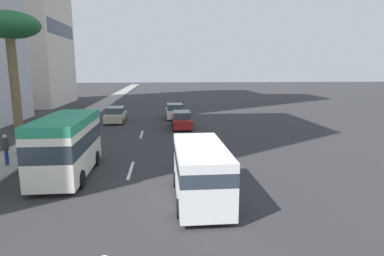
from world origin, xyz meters
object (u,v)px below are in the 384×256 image
(car_lead, at_px, (175,111))
(pedestrian_near_lamp, at_px, (6,148))
(van_third, at_px, (200,169))
(palm_tree, at_px, (9,32))
(car_fourth, at_px, (182,120))
(pedestrian_mid_block, at_px, (61,123))
(car_fifth, at_px, (116,115))
(minibus_second, at_px, (67,144))

(car_lead, xyz_separation_m, pedestrian_near_lamp, (-17.49, 10.20, 0.34))
(van_third, height_order, palm_tree, palm_tree)
(van_third, xyz_separation_m, car_fourth, (16.99, -0.25, -0.60))
(van_third, bearing_deg, pedestrian_mid_block, 34.79)
(car_fourth, height_order, pedestrian_mid_block, pedestrian_mid_block)
(pedestrian_near_lamp, bearing_deg, car_fifth, -13.15)
(car_lead, distance_m, car_fifth, 6.62)
(car_fourth, height_order, pedestrian_near_lamp, pedestrian_near_lamp)
(car_fifth, height_order, pedestrian_near_lamp, pedestrian_near_lamp)
(van_third, bearing_deg, car_lead, 0.41)
(van_third, xyz_separation_m, car_fifth, (20.96, 6.46, -0.61))
(minibus_second, distance_m, pedestrian_mid_block, 11.41)
(car_lead, height_order, pedestrian_mid_block, pedestrian_mid_block)
(van_third, distance_m, car_fourth, 17.01)
(car_fifth, relative_size, pedestrian_near_lamp, 2.53)
(pedestrian_near_lamp, height_order, pedestrian_mid_block, pedestrian_near_lamp)
(car_lead, height_order, van_third, van_third)
(car_lead, bearing_deg, pedestrian_near_lamp, 149.75)
(car_fifth, xyz_separation_m, pedestrian_near_lamp, (-15.46, 3.90, 0.37))
(van_third, relative_size, car_fifth, 1.22)
(minibus_second, height_order, pedestrian_near_lamp, minibus_second)
(pedestrian_near_lamp, bearing_deg, palm_tree, 8.50)
(minibus_second, height_order, car_fifth, minibus_second)
(car_fifth, bearing_deg, minibus_second, -0.08)
(car_lead, bearing_deg, minibus_second, 161.87)
(car_fifth, height_order, palm_tree, palm_tree)
(pedestrian_mid_block, bearing_deg, car_fifth, 85.14)
(car_fourth, distance_m, palm_tree, 15.68)
(car_lead, distance_m, van_third, 23.00)
(minibus_second, bearing_deg, van_third, 60.39)
(car_lead, relative_size, minibus_second, 0.72)
(car_lead, bearing_deg, pedestrian_mid_block, 130.61)
(car_fifth, distance_m, pedestrian_near_lamp, 15.95)
(car_lead, xyz_separation_m, palm_tree, (-14.78, 10.56, 6.94))
(minibus_second, bearing_deg, car_fifth, 179.92)
(car_fourth, height_order, car_fifth, car_fourth)
(van_third, height_order, pedestrian_mid_block, van_third)
(minibus_second, distance_m, van_third, 7.47)
(car_fourth, relative_size, palm_tree, 0.52)
(car_fifth, bearing_deg, van_third, 17.13)
(pedestrian_mid_block, distance_m, palm_tree, 9.22)
(minibus_second, distance_m, car_fifth, 17.30)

